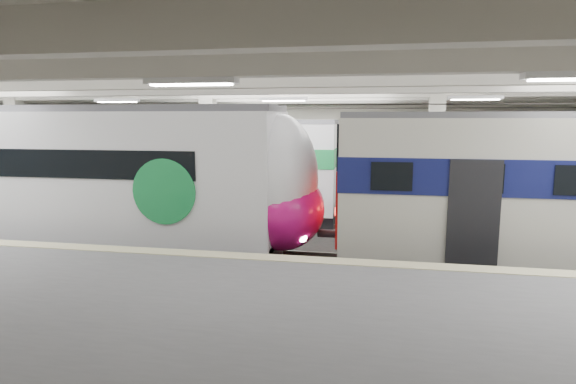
# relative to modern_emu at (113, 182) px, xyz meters

# --- Properties ---
(station_hall) EXTENTS (36.00, 24.00, 5.75)m
(station_hall) POSITION_rel_modern_emu_xyz_m (5.13, -1.74, 0.93)
(station_hall) COLOR black
(station_hall) RESTS_ON ground
(modern_emu) EXTENTS (14.74, 3.04, 4.71)m
(modern_emu) POSITION_rel_modern_emu_xyz_m (0.00, 0.00, 0.00)
(modern_emu) COLOR white
(modern_emu) RESTS_ON ground
(far_train) EXTENTS (13.28, 2.91, 4.26)m
(far_train) POSITION_rel_modern_emu_xyz_m (-0.03, 5.50, -0.11)
(far_train) COLOR white
(far_train) RESTS_ON ground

